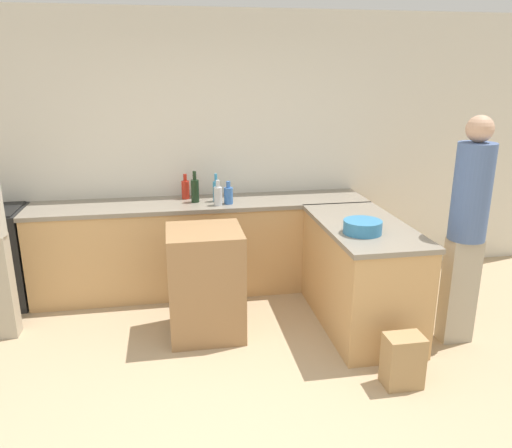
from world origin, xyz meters
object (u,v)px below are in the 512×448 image
Objects in this scene: person_at_peninsula at (468,222)px; paper_bag at (403,361)px; vinegar_bottle_clear at (218,195)px; dish_soap_bottle at (216,190)px; island_table at (206,282)px; mixing_bowl at (363,227)px; wine_bottle_dark at (195,190)px; hot_sauce_bottle at (186,189)px; water_bottle_blue at (228,195)px.

person_at_peninsula is 1.20m from paper_bag.
dish_soap_bottle is (-0.00, 0.15, 0.01)m from vinegar_bottle_clear.
island_table is 3.79× the size of vinegar_bottle_clear.
wine_bottle_dark is (-1.23, 1.20, 0.07)m from mixing_bowl.
water_bottle_blue is at bearing -34.27° from hot_sauce_bottle.
hot_sauce_bottle is 2.60m from paper_bag.
vinegar_bottle_clear is 0.13× the size of person_at_peninsula.
paper_bag is at bearing -37.30° from island_table.
wine_bottle_dark is 2.45m from paper_bag.
mixing_bowl is 1.38× the size of water_bottle_blue.
vinegar_bottle_clear is (-1.03, 1.04, 0.04)m from mixing_bowl.
person_at_peninsula reaches higher than water_bottle_blue.
water_bottle_blue is 0.16m from dish_soap_bottle.
mixing_bowl is 0.80m from person_at_peninsula.
water_bottle_blue is 2.12m from person_at_peninsula.
person_at_peninsula reaches higher than wine_bottle_dark.
person_at_peninsula reaches higher than hot_sauce_bottle.
person_at_peninsula reaches higher than mixing_bowl.
person_at_peninsula is (2.02, -1.37, -0.02)m from wine_bottle_dark.
water_bottle_blue is 0.72× the size of wine_bottle_dark.
island_table is at bearing -104.29° from vinegar_bottle_clear.
hot_sauce_bottle is at bearing 151.74° from dish_soap_bottle.
vinegar_bottle_clear is 0.63× the size of paper_bag.
mixing_bowl is 1.89m from hot_sauce_bottle.
hot_sauce_bottle is 1.03× the size of vinegar_bottle_clear.
vinegar_bottle_clear is 2.18m from person_at_peninsula.
mixing_bowl reaches higher than paper_bag.
wine_bottle_dark reaches higher than paper_bag.
wine_bottle_dark reaches higher than island_table.
dish_soap_bottle is at bearing 120.40° from paper_bag.
hot_sauce_bottle is at bearing 145.73° from water_bottle_blue.
paper_bag is (1.10, -1.73, -0.82)m from vinegar_bottle_clear.
island_table is 0.50× the size of person_at_peninsula.
mixing_bowl is 1.58m from dish_soap_bottle.
water_bottle_blue is 0.33m from wine_bottle_dark.
vinegar_bottle_clear is at bearing 146.14° from person_at_peninsula.
paper_bag is (0.08, -0.69, -0.77)m from mixing_bowl.
wine_bottle_dark reaches higher than water_bottle_blue.
dish_soap_bottle reaches higher than vinegar_bottle_clear.
island_table is 3.37× the size of dish_soap_bottle.
island_table is at bearing -110.51° from water_bottle_blue.
vinegar_bottle_clear is at bearing 75.71° from island_table.
water_bottle_blue is 0.80× the size of dish_soap_bottle.
mixing_bowl is (1.22, -0.30, 0.51)m from island_table.
person_at_peninsula is at bearing -36.30° from water_bottle_blue.
vinegar_bottle_clear is at bearing -46.61° from hot_sauce_bottle.
island_table is 2.13m from person_at_peninsula.
wine_bottle_dark reaches higher than vinegar_bottle_clear.
mixing_bowl is at bearing 167.72° from person_at_peninsula.
island_table is 4.19× the size of water_bottle_blue.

